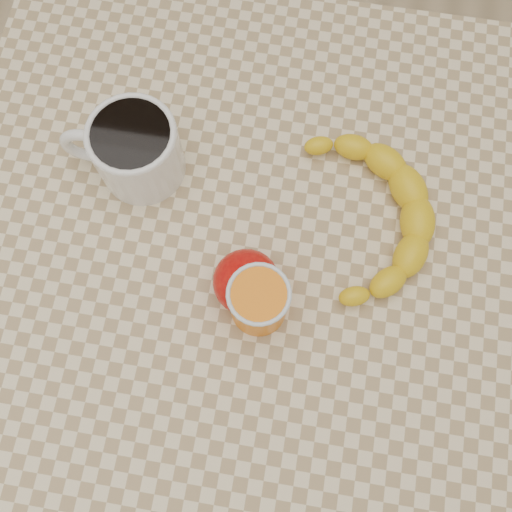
% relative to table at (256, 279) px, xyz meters
% --- Properties ---
extents(ground, '(3.00, 3.00, 0.00)m').
position_rel_table_xyz_m(ground, '(0.00, 0.00, -0.66)').
color(ground, tan).
rests_on(ground, ground).
extents(table, '(0.80, 0.80, 0.75)m').
position_rel_table_xyz_m(table, '(0.00, 0.00, 0.00)').
color(table, beige).
rests_on(table, ground).
extents(coffee_mug, '(0.15, 0.11, 0.09)m').
position_rel_table_xyz_m(coffee_mug, '(-0.16, 0.10, 0.13)').
color(coffee_mug, white).
rests_on(coffee_mug, table).
extents(orange_juice_glass, '(0.07, 0.07, 0.08)m').
position_rel_table_xyz_m(orange_juice_glass, '(0.01, -0.06, 0.13)').
color(orange_juice_glass, orange).
rests_on(orange_juice_glass, table).
extents(apple, '(0.08, 0.08, 0.07)m').
position_rel_table_xyz_m(apple, '(-0.01, -0.04, 0.12)').
color(apple, '#970507').
rests_on(apple, table).
extents(banana, '(0.27, 0.32, 0.04)m').
position_rel_table_xyz_m(banana, '(0.13, 0.07, 0.11)').
color(banana, yellow).
rests_on(banana, table).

